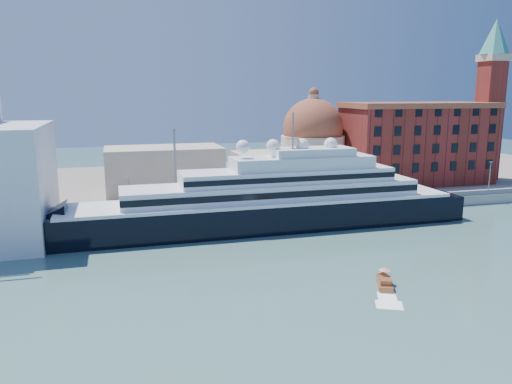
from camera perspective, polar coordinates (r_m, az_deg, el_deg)
name	(u,v)px	position (r m, az deg, el deg)	size (l,w,h in m)	color
ground	(320,262)	(85.46, 7.37, -7.91)	(400.00, 400.00, 0.00)	#325756
quay	(263,210)	(115.85, 0.76, -2.05)	(180.00, 10.00, 2.50)	gray
land	(225,181)	(154.82, -3.59, 1.23)	(260.00, 72.00, 2.00)	slate
quay_fence	(268,206)	(111.24, 1.43, -1.64)	(180.00, 0.10, 1.20)	slate
superyacht	(251,206)	(103.18, -0.56, -1.67)	(93.86, 13.01, 28.05)	black
service_barge	(56,241)	(100.56, -21.90, -5.19)	(13.95, 8.27, 2.98)	white
water_taxi	(385,282)	(76.75, 14.49, -9.92)	(4.25, 6.16, 2.79)	maroon
warehouse	(417,143)	(152.29, 17.91, 5.40)	(43.00, 19.00, 23.25)	maroon
campanile	(491,90)	(166.18, 25.25, 10.50)	(8.40, 8.40, 47.00)	maroon
church	(260,155)	(138.34, 0.49, 4.20)	(66.00, 18.00, 25.50)	beige
lamp_posts	(210,177)	(109.57, -5.33, 1.71)	(120.80, 2.40, 18.00)	slate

